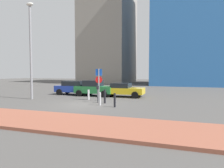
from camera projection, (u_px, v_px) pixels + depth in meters
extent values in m
plane|color=#4C4947|center=(85.00, 104.00, 14.74)|extent=(120.00, 120.00, 0.00)
cube|color=#93513D|center=(35.00, 120.00, 9.61)|extent=(40.00, 3.23, 0.14)
cube|color=#1E389E|center=(75.00, 89.00, 21.23)|extent=(4.22, 1.72, 0.66)
cube|color=black|center=(74.00, 83.00, 21.24)|extent=(2.22, 1.56, 0.51)
cylinder|color=black|center=(90.00, 91.00, 21.62)|extent=(0.64, 0.23, 0.64)
cylinder|color=black|center=(84.00, 93.00, 20.03)|extent=(0.64, 0.23, 0.64)
cylinder|color=black|center=(67.00, 91.00, 22.47)|extent=(0.64, 0.23, 0.64)
cylinder|color=black|center=(59.00, 92.00, 20.89)|extent=(0.64, 0.23, 0.64)
cube|color=#237238|center=(95.00, 89.00, 20.15)|extent=(3.92, 1.80, 0.69)
cube|color=black|center=(93.00, 83.00, 20.18)|extent=(1.70, 1.65, 0.59)
cylinder|color=black|center=(110.00, 92.00, 20.60)|extent=(0.64, 0.22, 0.64)
cylinder|color=black|center=(104.00, 94.00, 18.90)|extent=(0.64, 0.22, 0.64)
cylinder|color=black|center=(87.00, 92.00, 21.44)|extent=(0.64, 0.22, 0.64)
cylinder|color=black|center=(79.00, 93.00, 19.73)|extent=(0.64, 0.22, 0.64)
cube|color=gold|center=(123.00, 91.00, 19.37)|extent=(4.07, 1.88, 0.58)
cube|color=black|center=(121.00, 85.00, 19.41)|extent=(1.79, 1.71, 0.45)
cylinder|color=black|center=(139.00, 93.00, 19.80)|extent=(0.64, 0.23, 0.64)
cylinder|color=black|center=(135.00, 95.00, 18.07)|extent=(0.64, 0.23, 0.64)
cylinder|color=black|center=(113.00, 92.00, 20.70)|extent=(0.64, 0.23, 0.64)
cylinder|color=black|center=(107.00, 94.00, 18.96)|extent=(0.64, 0.23, 0.64)
cylinder|color=gray|center=(99.00, 85.00, 16.57)|extent=(0.10, 0.10, 2.71)
cube|color=#1447B7|center=(99.00, 72.00, 16.51)|extent=(0.55, 0.09, 0.55)
cylinder|color=red|center=(99.00, 80.00, 16.55)|extent=(0.60, 0.09, 0.60)
cylinder|color=#4C4C51|center=(98.00, 96.00, 15.59)|extent=(0.08, 0.08, 1.06)
cube|color=black|center=(98.00, 87.00, 15.55)|extent=(0.18, 0.14, 0.28)
cylinder|color=gray|center=(31.00, 53.00, 17.44)|extent=(0.20, 0.20, 8.21)
ellipsoid|color=silver|center=(30.00, 4.00, 17.21)|extent=(0.70, 0.36, 0.30)
cylinder|color=#B7B7BC|center=(100.00, 99.00, 14.30)|extent=(0.14, 0.14, 0.95)
cylinder|color=black|center=(105.00, 96.00, 15.23)|extent=(0.16, 0.16, 1.08)
cylinder|color=#B7B7BC|center=(89.00, 95.00, 17.24)|extent=(0.17, 0.17, 0.88)
cylinder|color=black|center=(115.00, 100.00, 13.49)|extent=(0.15, 0.15, 0.96)
cube|color=#3372BF|center=(202.00, 17.00, 39.05)|extent=(18.49, 16.22, 26.72)
cube|color=gray|center=(110.00, 37.00, 48.84)|extent=(10.64, 15.77, 22.48)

